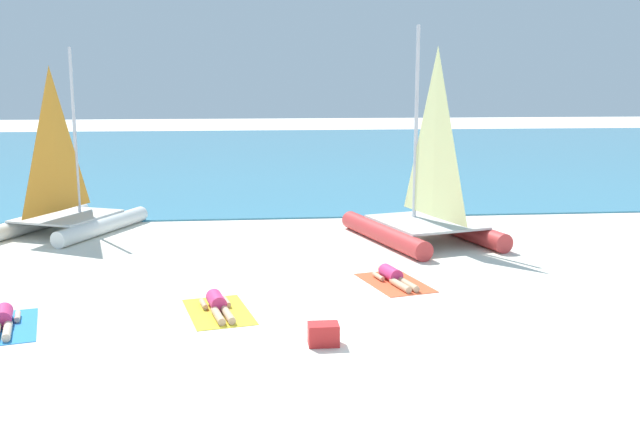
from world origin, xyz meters
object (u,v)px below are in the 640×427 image
at_px(sailboat_red, 424,210).
at_px(towel_right, 395,283).
at_px(sunbather_right, 393,276).
at_px(sunbather_left, 3,319).
at_px(cooler_box, 323,334).
at_px(towel_left, 3,327).
at_px(sailboat_white, 68,206).
at_px(towel_middle, 219,312).
at_px(sunbather_middle, 218,304).

relative_size(sailboat_red, towel_right, 3.00).
xyz_separation_m(sailboat_red, sunbather_right, (-1.62, -3.93, -0.72)).
height_order(sunbather_left, cooler_box, cooler_box).
distance_m(sailboat_red, sunbather_left, 10.88).
height_order(sailboat_red, towel_left, sailboat_red).
xyz_separation_m(towel_left, sunbather_left, (-0.02, 0.06, 0.13)).
xyz_separation_m(sailboat_red, towel_right, (-1.60, -4.00, -0.84)).
height_order(sailboat_red, sunbather_right, sailboat_red).
bearing_deg(cooler_box, towel_left, 165.88).
distance_m(sailboat_white, towel_middle, 8.96).
relative_size(sailboat_white, towel_middle, 2.73).
bearing_deg(sailboat_white, cooler_box, -32.97).
xyz_separation_m(sunbather_right, cooler_box, (-1.88, -3.56, 0.05)).
bearing_deg(towel_left, sunbather_left, 104.32).
bearing_deg(sunbather_left, sunbather_middle, -6.60).
height_order(sailboat_white, towel_right, sailboat_white).
xyz_separation_m(towel_right, cooler_box, (-1.90, -3.50, 0.17)).
bearing_deg(sunbather_middle, towel_left, 176.21).
distance_m(towel_left, towel_middle, 3.75).
bearing_deg(sunbather_right, sailboat_white, 129.15).
relative_size(sunbather_left, towel_right, 0.82).
xyz_separation_m(sunbather_left, sunbather_middle, (3.72, 0.50, 0.00)).
distance_m(sailboat_white, sunbather_middle, 8.89).
relative_size(towel_left, sunbather_right, 1.22).
height_order(sailboat_white, towel_middle, sailboat_white).
bearing_deg(sunbather_middle, sailboat_white, 107.87).
relative_size(towel_left, sunbather_left, 1.22).
bearing_deg(cooler_box, towel_middle, 133.28).
distance_m(sunbather_middle, cooler_box, 2.65).
distance_m(sunbather_left, cooler_box, 5.70).
height_order(sunbather_middle, towel_right, sunbather_middle).
bearing_deg(towel_right, towel_middle, -156.31).
bearing_deg(towel_left, sunbather_middle, 8.73).
bearing_deg(towel_left, cooler_box, -14.12).
relative_size(sailboat_white, towel_left, 2.73).
distance_m(towel_middle, sunbather_middle, 0.14).
bearing_deg(towel_left, sailboat_red, 34.20).
distance_m(sailboat_red, towel_right, 4.39).
distance_m(towel_left, sunbather_right, 7.69).
bearing_deg(sunbather_right, towel_left, -177.89).
distance_m(sunbather_left, sunbather_right, 7.69).
bearing_deg(sunbather_middle, cooler_box, -59.98).
height_order(sunbather_left, sunbather_middle, same).
height_order(towel_right, sunbather_right, sunbather_right).
xyz_separation_m(sailboat_red, towel_middle, (-5.27, -5.61, -0.84)).
xyz_separation_m(towel_middle, sunbather_right, (3.66, 1.68, 0.13)).
distance_m(sailboat_red, sunbather_middle, 7.69).
xyz_separation_m(sailboat_white, sunbather_middle, (4.48, -7.64, -0.64)).
height_order(sunbather_left, sunbather_right, same).
bearing_deg(sunbather_left, sunbather_right, 1.65).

